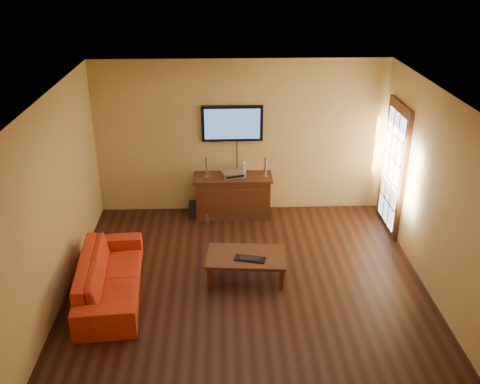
{
  "coord_description": "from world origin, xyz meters",
  "views": [
    {
      "loc": [
        -0.33,
        -6.25,
        4.35
      ],
      "look_at": [
        -0.07,
        0.8,
        1.1
      ],
      "focal_mm": 40.0,
      "sensor_mm": 36.0,
      "label": 1
    }
  ],
  "objects_px": {
    "game_console": "(244,170)",
    "subwoofer": "(196,210)",
    "sofa": "(110,270)",
    "media_console": "(233,196)",
    "speaker_left": "(207,168)",
    "av_receiver": "(233,174)",
    "coffee_table": "(246,258)",
    "speaker_right": "(265,168)",
    "bottle": "(208,221)",
    "keyboard": "(250,259)",
    "television": "(232,123)"
  },
  "relations": [
    {
      "from": "coffee_table",
      "to": "keyboard",
      "type": "height_order",
      "value": "keyboard"
    },
    {
      "from": "sofa",
      "to": "keyboard",
      "type": "bearing_deg",
      "value": -88.1
    },
    {
      "from": "coffee_table",
      "to": "subwoofer",
      "type": "bearing_deg",
      "value": 111.85
    },
    {
      "from": "subwoofer",
      "to": "coffee_table",
      "type": "bearing_deg",
      "value": -66.87
    },
    {
      "from": "speaker_right",
      "to": "av_receiver",
      "type": "distance_m",
      "value": 0.57
    },
    {
      "from": "coffee_table",
      "to": "sofa",
      "type": "height_order",
      "value": "sofa"
    },
    {
      "from": "av_receiver",
      "to": "coffee_table",
      "type": "bearing_deg",
      "value": -102.37
    },
    {
      "from": "keyboard",
      "to": "coffee_table",
      "type": "bearing_deg",
      "value": 115.61
    },
    {
      "from": "speaker_left",
      "to": "media_console",
      "type": "bearing_deg",
      "value": -2.26
    },
    {
      "from": "television",
      "to": "subwoofer",
      "type": "xyz_separation_m",
      "value": [
        -0.65,
        -0.26,
        -1.49
      ]
    },
    {
      "from": "subwoofer",
      "to": "bottle",
      "type": "distance_m",
      "value": 0.44
    },
    {
      "from": "speaker_right",
      "to": "game_console",
      "type": "bearing_deg",
      "value": 174.02
    },
    {
      "from": "coffee_table",
      "to": "bottle",
      "type": "distance_m",
      "value": 1.69
    },
    {
      "from": "television",
      "to": "speaker_left",
      "type": "distance_m",
      "value": 0.87
    },
    {
      "from": "coffee_table",
      "to": "speaker_left",
      "type": "bearing_deg",
      "value": 106.1
    },
    {
      "from": "keyboard",
      "to": "subwoofer",
      "type": "bearing_deg",
      "value": 112.04
    },
    {
      "from": "television",
      "to": "sofa",
      "type": "relative_size",
      "value": 0.52
    },
    {
      "from": "game_console",
      "to": "television",
      "type": "bearing_deg",
      "value": 133.82
    },
    {
      "from": "television",
      "to": "speaker_left",
      "type": "xyz_separation_m",
      "value": [
        -0.45,
        -0.2,
        -0.72
      ]
    },
    {
      "from": "av_receiver",
      "to": "subwoofer",
      "type": "height_order",
      "value": "av_receiver"
    },
    {
      "from": "speaker_left",
      "to": "bottle",
      "type": "height_order",
      "value": "speaker_left"
    },
    {
      "from": "sofa",
      "to": "av_receiver",
      "type": "bearing_deg",
      "value": -41.32
    },
    {
      "from": "av_receiver",
      "to": "subwoofer",
      "type": "xyz_separation_m",
      "value": [
        -0.65,
        -0.05,
        -0.65
      ]
    },
    {
      "from": "speaker_left",
      "to": "keyboard",
      "type": "bearing_deg",
      "value": -73.4
    },
    {
      "from": "subwoofer",
      "to": "television",
      "type": "bearing_deg",
      "value": 23.53
    },
    {
      "from": "speaker_right",
      "to": "bottle",
      "type": "xyz_separation_m",
      "value": [
        -1.0,
        -0.41,
        -0.79
      ]
    },
    {
      "from": "media_console",
      "to": "coffee_table",
      "type": "distance_m",
      "value": 2.01
    },
    {
      "from": "keyboard",
      "to": "media_console",
      "type": "bearing_deg",
      "value": 95.08
    },
    {
      "from": "speaker_right",
      "to": "subwoofer",
      "type": "bearing_deg",
      "value": -178.88
    },
    {
      "from": "television",
      "to": "game_console",
      "type": "relative_size",
      "value": 4.44
    },
    {
      "from": "media_console",
      "to": "keyboard",
      "type": "xyz_separation_m",
      "value": [
        0.19,
        -2.11,
        0.01
      ]
    },
    {
      "from": "speaker_left",
      "to": "game_console",
      "type": "height_order",
      "value": "speaker_left"
    },
    {
      "from": "coffee_table",
      "to": "speaker_right",
      "type": "relative_size",
      "value": 3.35
    },
    {
      "from": "speaker_right",
      "to": "av_receiver",
      "type": "relative_size",
      "value": 0.95
    },
    {
      "from": "av_receiver",
      "to": "bottle",
      "type": "xyz_separation_m",
      "value": [
        -0.44,
        -0.44,
        -0.67
      ]
    },
    {
      "from": "game_console",
      "to": "subwoofer",
      "type": "relative_size",
      "value": 0.93
    },
    {
      "from": "speaker_left",
      "to": "subwoofer",
      "type": "bearing_deg",
      "value": -162.16
    },
    {
      "from": "media_console",
      "to": "speaker_left",
      "type": "xyz_separation_m",
      "value": [
        -0.45,
        0.02,
        0.53
      ]
    },
    {
      "from": "speaker_left",
      "to": "speaker_right",
      "type": "distance_m",
      "value": 1.01
    },
    {
      "from": "sofa",
      "to": "bottle",
      "type": "bearing_deg",
      "value": -38.85
    },
    {
      "from": "sofa",
      "to": "subwoofer",
      "type": "distance_m",
      "value": 2.55
    },
    {
      "from": "television",
      "to": "subwoofer",
      "type": "distance_m",
      "value": 1.65
    },
    {
      "from": "game_console",
      "to": "media_console",
      "type": "bearing_deg",
      "value": -176.63
    },
    {
      "from": "media_console",
      "to": "speaker_left",
      "type": "height_order",
      "value": "speaker_left"
    },
    {
      "from": "game_console",
      "to": "subwoofer",
      "type": "bearing_deg",
      "value": -176.54
    },
    {
      "from": "media_console",
      "to": "speaker_right",
      "type": "xyz_separation_m",
      "value": [
        0.56,
        -0.02,
        0.53
      ]
    },
    {
      "from": "television",
      "to": "keyboard",
      "type": "distance_m",
      "value": 2.64
    },
    {
      "from": "sofa",
      "to": "media_console",
      "type": "bearing_deg",
      "value": -41.37
    },
    {
      "from": "television",
      "to": "keyboard",
      "type": "relative_size",
      "value": 2.27
    },
    {
      "from": "sofa",
      "to": "game_console",
      "type": "distance_m",
      "value": 3.08
    }
  ]
}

